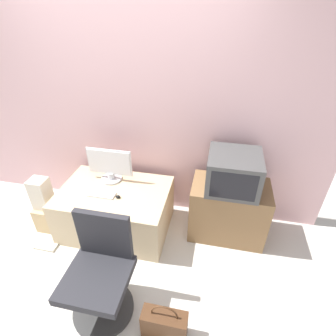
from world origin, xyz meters
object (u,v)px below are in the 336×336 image
object	(u,v)px
mouse	(118,197)
cardboard_box_lower	(49,216)
office_chair	(100,274)
keyboard	(101,194)
book	(46,246)
handbag	(164,324)
main_monitor	(110,166)
crt_tv	(233,172)

from	to	relation	value
mouse	cardboard_box_lower	bearing A→B (deg)	-177.05
office_chair	cardboard_box_lower	world-z (taller)	office_chair
keyboard	book	size ratio (longest dim) A/B	1.24
keyboard	mouse	world-z (taller)	mouse
book	cardboard_box_lower	bearing A→B (deg)	113.64
keyboard	handbag	distance (m)	1.35
main_monitor	cardboard_box_lower	size ratio (longest dim) A/B	1.72
main_monitor	office_chair	world-z (taller)	main_monitor
mouse	crt_tv	world-z (taller)	crt_tv
crt_tv	handbag	distance (m)	1.45
office_chair	cardboard_box_lower	size ratio (longest dim) A/B	3.07
main_monitor	cardboard_box_lower	distance (m)	0.95
crt_tv	handbag	xyz separation A→B (m)	(-0.43, -1.20, -0.69)
handbag	book	world-z (taller)	handbag
cardboard_box_lower	handbag	world-z (taller)	handbag
main_monitor	keyboard	distance (m)	0.34
keyboard	handbag	world-z (taller)	keyboard
office_chair	handbag	bearing A→B (deg)	-14.32
main_monitor	mouse	xyz separation A→B (m)	(0.19, -0.30, -0.17)
mouse	crt_tv	xyz separation A→B (m)	(1.12, 0.27, 0.29)
crt_tv	handbag	world-z (taller)	crt_tv
main_monitor	office_chair	xyz separation A→B (m)	(0.33, -1.09, -0.31)
mouse	office_chair	bearing A→B (deg)	-79.75
keyboard	handbag	xyz separation A→B (m)	(0.89, -0.95, -0.39)
book	crt_tv	bearing A→B (deg)	18.23
mouse	handbag	size ratio (longest dim) A/B	0.14
book	keyboard	bearing A→B (deg)	33.19
keyboard	crt_tv	world-z (taller)	crt_tv
handbag	main_monitor	bearing A→B (deg)	125.80
office_chair	crt_tv	bearing A→B (deg)	47.18
main_monitor	handbag	distance (m)	1.62
crt_tv	office_chair	size ratio (longest dim) A/B	0.56
main_monitor	book	size ratio (longest dim) A/B	2.16
office_chair	book	xyz separation A→B (m)	(-0.88, 0.44, -0.39)
office_chair	book	world-z (taller)	office_chair
cardboard_box_lower	book	world-z (taller)	cardboard_box_lower
main_monitor	cardboard_box_lower	bearing A→B (deg)	-153.28
office_chair	handbag	distance (m)	0.63
crt_tv	cardboard_box_lower	distance (m)	2.13
main_monitor	keyboard	xyz separation A→B (m)	(0.00, -0.29, -0.18)
office_chair	cardboard_box_lower	xyz separation A→B (m)	(-1.02, 0.75, -0.26)
main_monitor	handbag	world-z (taller)	main_monitor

